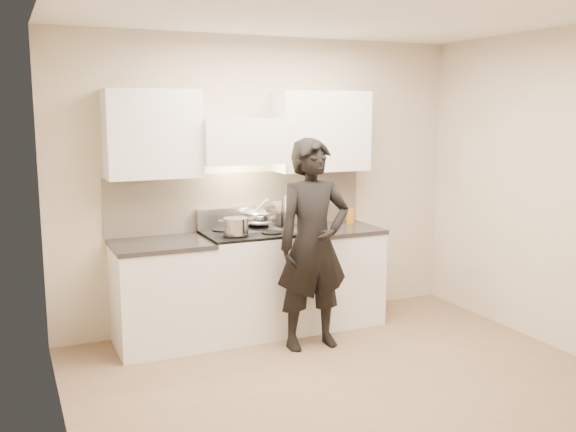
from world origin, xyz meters
The scene contains 11 objects.
ground_plane centered at (0.00, 0.00, 0.00)m, with size 4.00×4.00×0.00m, color #81684E.
room_shell centered at (-0.06, 0.37, 1.60)m, with size 4.04×3.54×2.70m.
stove centered at (-0.30, 1.42, 0.47)m, with size 0.76×0.65×0.96m.
counter_right centered at (0.53, 1.43, 0.46)m, with size 0.92×0.67×0.92m.
counter_left centered at (-1.08, 1.43, 0.46)m, with size 0.82×0.67×0.92m.
wok centered at (-0.13, 1.57, 1.06)m, with size 0.36×0.44×0.29m.
stock_pot centered at (-0.45, 1.29, 1.03)m, with size 0.31×0.25×0.14m.
utensil_crock centered at (0.18, 1.62, 1.01)m, with size 0.12×0.12×0.31m.
spice_jar centered at (0.40, 1.57, 0.97)m, with size 0.05×0.05×0.10m.
oil_glass centered at (0.83, 1.55, 0.99)m, with size 0.08×0.08×0.14m.
person centered at (0.10, 0.89, 0.90)m, with size 0.66×0.43×1.80m, color black.
Camera 1 is at (-2.27, -3.88, 2.03)m, focal length 40.00 mm.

